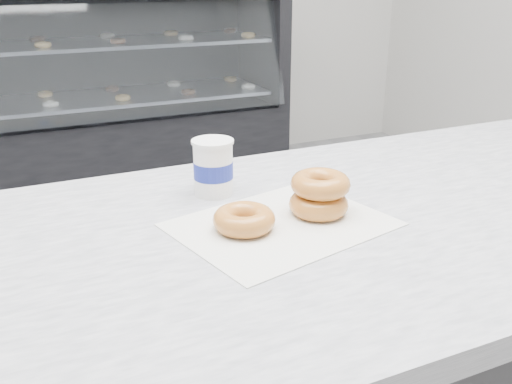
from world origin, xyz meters
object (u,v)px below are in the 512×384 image
(coffee_cup, at_px, (213,167))
(donut_single, at_px, (244,219))
(display_case, at_px, (85,114))
(donut_stack, at_px, (319,194))

(coffee_cup, bearing_deg, donut_single, -104.05)
(display_case, xyz_separation_m, donut_single, (-0.13, -2.71, 0.43))
(donut_stack, xyz_separation_m, coffee_cup, (-0.13, 0.17, 0.02))
(display_case, xyz_separation_m, coffee_cup, (-0.12, -2.53, 0.46))
(display_case, distance_m, coffee_cup, 2.58)
(donut_single, height_order, coffee_cup, coffee_cup)
(donut_stack, height_order, coffee_cup, coffee_cup)
(donut_single, distance_m, donut_stack, 0.15)
(coffee_cup, bearing_deg, display_case, 77.77)
(display_case, height_order, donut_single, display_case)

